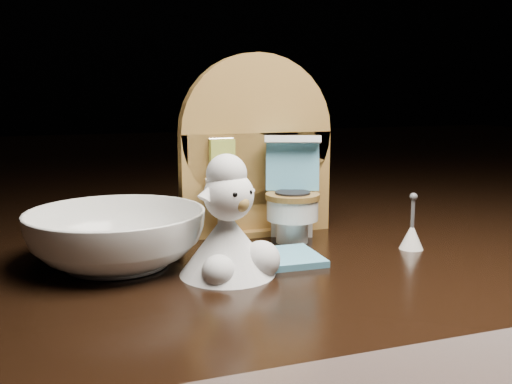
{
  "coord_description": "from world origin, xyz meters",
  "views": [
    {
      "loc": [
        -0.16,
        -0.38,
        0.12
      ],
      "look_at": [
        -0.02,
        0.01,
        0.05
      ],
      "focal_mm": 40.0,
      "sensor_mm": 36.0,
      "label": 1
    }
  ],
  "objects": [
    {
      "name": "backdrop_panel",
      "position": [
        -0.0,
        0.06,
        0.07
      ],
      "size": [
        0.13,
        0.05,
        0.15
      ],
      "color": "#A37637",
      "rests_on": "ground"
    },
    {
      "name": "toy_toilet",
      "position": [
        0.02,
        0.03,
        0.03
      ],
      "size": [
        0.05,
        0.06,
        0.09
      ],
      "rotation": [
        0.0,
        0.0,
        -0.38
      ],
      "color": "white",
      "rests_on": "ground"
    },
    {
      "name": "bath_mat",
      "position": [
        -0.01,
        -0.02,
        0.0
      ],
      "size": [
        0.06,
        0.05,
        0.0
      ],
      "primitive_type": "cube",
      "rotation": [
        0.0,
        0.0,
        -0.03
      ],
      "color": "#5197B7",
      "rests_on": "ground"
    },
    {
      "name": "toilet_brush",
      "position": [
        0.1,
        -0.02,
        0.01
      ],
      "size": [
        0.02,
        0.02,
        0.04
      ],
      "color": "white",
      "rests_on": "ground"
    },
    {
      "name": "plush_lamb",
      "position": [
        -0.05,
        -0.04,
        0.03
      ],
      "size": [
        0.07,
        0.06,
        0.08
      ],
      "rotation": [
        0.0,
        0.0,
        0.38
      ],
      "color": "silver",
      "rests_on": "ground"
    },
    {
      "name": "ceramic_bowl",
      "position": [
        -0.12,
        0.01,
        0.02
      ],
      "size": [
        0.15,
        0.15,
        0.04
      ],
      "primitive_type": "imported",
      "rotation": [
        0.0,
        0.0,
        0.23
      ],
      "color": "white",
      "rests_on": "ground"
    }
  ]
}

